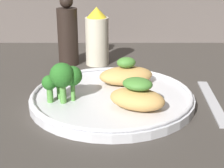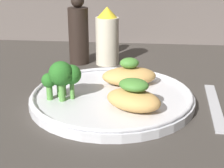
{
  "view_description": "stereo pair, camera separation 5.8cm",
  "coord_description": "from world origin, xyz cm",
  "px_view_note": "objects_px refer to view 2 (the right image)",
  "views": [
    {
      "loc": [
        -0.15,
        -54.34,
        24.0
      ],
      "look_at": [
        0.0,
        0.0,
        3.4
      ],
      "focal_mm": 55.0,
      "sensor_mm": 36.0,
      "label": 1
    },
    {
      "loc": [
        5.65,
        -54.04,
        24.0
      ],
      "look_at": [
        0.0,
        0.0,
        3.4
      ],
      "focal_mm": 55.0,
      "sensor_mm": 36.0,
      "label": 2
    }
  ],
  "objects_px": {
    "plate": "(112,97)",
    "pepper_grinder": "(79,33)",
    "sauce_bottle": "(107,37)",
    "broccoli_bunch": "(62,76)"
  },
  "relations": [
    {
      "from": "plate",
      "to": "pepper_grinder",
      "type": "xyz_separation_m",
      "value": [
        -0.1,
        0.22,
        0.06
      ]
    },
    {
      "from": "sauce_bottle",
      "to": "pepper_grinder",
      "type": "relative_size",
      "value": 0.83
    },
    {
      "from": "broccoli_bunch",
      "to": "sauce_bottle",
      "type": "distance_m",
      "value": 0.25
    },
    {
      "from": "plate",
      "to": "broccoli_bunch",
      "type": "relative_size",
      "value": 4.17
    },
    {
      "from": "pepper_grinder",
      "to": "sauce_bottle",
      "type": "bearing_deg",
      "value": 0.0
    },
    {
      "from": "broccoli_bunch",
      "to": "pepper_grinder",
      "type": "height_order",
      "value": "pepper_grinder"
    },
    {
      "from": "plate",
      "to": "sauce_bottle",
      "type": "distance_m",
      "value": 0.23
    },
    {
      "from": "plate",
      "to": "pepper_grinder",
      "type": "height_order",
      "value": "pepper_grinder"
    },
    {
      "from": "pepper_grinder",
      "to": "broccoli_bunch",
      "type": "bearing_deg",
      "value": -85.28
    },
    {
      "from": "broccoli_bunch",
      "to": "pepper_grinder",
      "type": "xyz_separation_m",
      "value": [
        -0.02,
        0.25,
        0.02
      ]
    }
  ]
}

